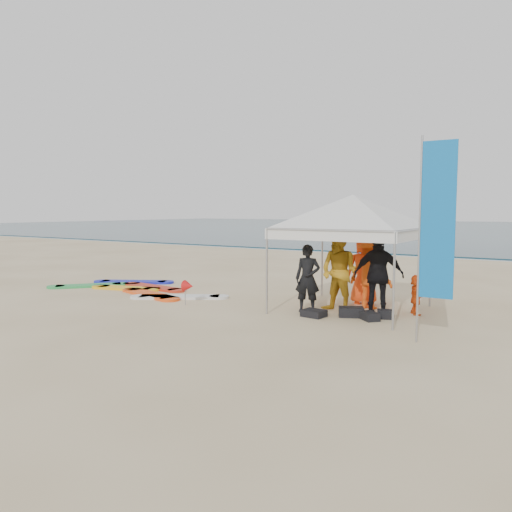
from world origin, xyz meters
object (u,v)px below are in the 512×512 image
at_px(canopy_tent, 353,195).
at_px(marker_pennant, 189,286).
at_px(person_orange_b, 364,270).
at_px(person_seated, 416,295).
at_px(person_yellow, 339,272).
at_px(surfboard_spread, 138,289).
at_px(person_black_a, 308,278).
at_px(person_orange_a, 370,273).
at_px(feather_flag, 436,223).
at_px(person_black_b, 379,275).

xyz_separation_m(canopy_tent, marker_pennant, (-3.72, -1.69, -2.29)).
distance_m(person_orange_b, person_seated, 1.66).
distance_m(person_yellow, marker_pennant, 3.81).
distance_m(person_seated, surfboard_spread, 8.15).
bearing_deg(person_black_a, person_orange_a, 30.55).
bearing_deg(person_black_a, person_orange_b, 48.61).
bearing_deg(person_black_a, person_yellow, 13.73).
height_order(person_black_a, feather_flag, feather_flag).
height_order(person_black_a, person_orange_b, person_orange_b).
bearing_deg(surfboard_spread, canopy_tent, 5.52).
distance_m(person_orange_b, marker_pennant, 4.53).
height_order(person_black_a, marker_pennant, person_black_a).
distance_m(person_black_b, person_seated, 1.07).
bearing_deg(person_yellow, feather_flag, -23.07).
bearing_deg(marker_pennant, person_black_b, 16.49).
bearing_deg(canopy_tent, feather_flag, -41.83).
height_order(person_black_a, person_seated, person_black_a).
distance_m(person_yellow, canopy_tent, 1.86).
bearing_deg(person_black_b, marker_pennant, 2.15).
bearing_deg(feather_flag, marker_pennant, 175.47).
bearing_deg(surfboard_spread, marker_pennant, -19.90).
bearing_deg(person_black_b, person_orange_a, -72.61).
relative_size(person_black_a, person_orange_b, 0.90).
bearing_deg(person_seated, person_orange_a, 54.84).
distance_m(person_yellow, person_orange_b, 1.32).
relative_size(canopy_tent, surfboard_spread, 0.74).
relative_size(person_yellow, surfboard_spread, 0.34).
height_order(person_orange_a, person_seated, person_orange_a).
relative_size(person_black_a, canopy_tent, 0.38).
xyz_separation_m(person_yellow, person_orange_b, (0.13, 1.31, -0.08)).
relative_size(person_yellow, person_seated, 2.09).
distance_m(person_black_b, surfboard_spread, 7.47).
bearing_deg(person_orange_b, person_black_a, 44.52).
bearing_deg(person_orange_b, person_black_b, 101.91).
xyz_separation_m(person_yellow, person_black_b, (0.95, 0.06, -0.02)).
bearing_deg(person_yellow, person_seated, 35.38).
bearing_deg(person_orange_b, surfboard_spread, -8.03).
relative_size(person_black_a, person_seated, 1.73).
relative_size(person_orange_b, marker_pennant, 2.81).
distance_m(person_seated, feather_flag, 3.19).
distance_m(person_orange_b, surfboard_spread, 6.82).
height_order(person_black_a, person_orange_a, person_orange_a).
relative_size(person_yellow, canopy_tent, 0.46).
distance_m(person_yellow, feather_flag, 3.37).
bearing_deg(marker_pennant, canopy_tent, 24.42).
xyz_separation_m(person_yellow, canopy_tent, (0.16, 0.41, 1.81)).
relative_size(person_orange_a, marker_pennant, 2.77).
height_order(person_orange_a, surfboard_spread, person_orange_a).
height_order(person_black_b, canopy_tent, canopy_tent).
bearing_deg(person_black_b, person_orange_b, -71.21).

